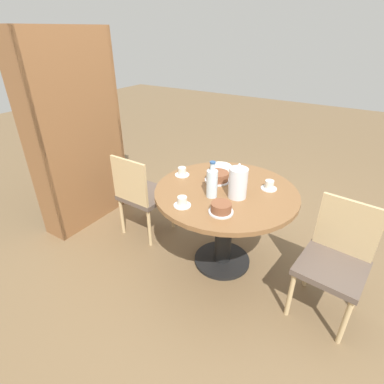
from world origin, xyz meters
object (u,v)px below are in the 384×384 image
(coffee_pot, at_px, (238,182))
(cake_main, at_px, (218,177))
(cup_c, at_px, (182,202))
(cake_second, at_px, (221,208))
(bookshelf, at_px, (78,139))
(cup_b, at_px, (269,186))
(chair_a, at_px, (142,193))
(chair_b, at_px, (336,259))
(water_bottle, at_px, (212,183))
(cup_a, at_px, (182,172))

(coffee_pot, distance_m, cake_main, 0.31)
(cake_main, height_order, cup_c, cake_main)
(coffee_pot, bearing_deg, cake_second, -179.84)
(bookshelf, distance_m, cup_b, 1.86)
(chair_a, height_order, chair_b, same)
(chair_a, xyz_separation_m, water_bottle, (-0.11, -0.81, 0.38))
(bookshelf, distance_m, water_bottle, 1.51)
(water_bottle, height_order, cup_b, water_bottle)
(chair_b, relative_size, cup_a, 6.80)
(cake_second, bearing_deg, bookshelf, 82.91)
(chair_a, relative_size, cake_second, 4.92)
(chair_b, xyz_separation_m, cake_second, (-0.28, 0.75, 0.30))
(chair_a, height_order, bookshelf, bookshelf)
(chair_a, xyz_separation_m, chair_b, (0.00, -1.73, 0.00))
(chair_b, height_order, water_bottle, water_bottle)
(cup_b, bearing_deg, bookshelf, 99.30)
(water_bottle, bearing_deg, cup_c, 154.94)
(cake_main, height_order, cake_second, cake_main)
(coffee_pot, relative_size, cup_b, 2.18)
(cup_b, xyz_separation_m, cup_c, (-0.58, 0.43, 0.00))
(cake_main, xyz_separation_m, cup_a, (-0.07, 0.31, -0.01))
(coffee_pot, bearing_deg, cup_c, 140.16)
(cake_second, distance_m, cup_b, 0.53)
(chair_b, height_order, cake_main, chair_b)
(cup_c, bearing_deg, cup_b, -36.98)
(chair_b, bearing_deg, cup_c, -155.07)
(cup_c, bearing_deg, bookshelf, 78.89)
(bookshelf, height_order, cake_main, bookshelf)
(chair_a, relative_size, chair_b, 1.00)
(bookshelf, height_order, cup_a, bookshelf)
(bookshelf, distance_m, cup_a, 1.13)
(coffee_pot, relative_size, cup_c, 2.18)
(cake_second, xyz_separation_m, cup_a, (0.35, 0.56, -0.01))
(chair_a, height_order, cup_b, chair_a)
(chair_a, relative_size, water_bottle, 3.00)
(cup_a, bearing_deg, cake_second, -122.26)
(cake_main, bearing_deg, chair_a, 100.89)
(water_bottle, relative_size, cup_a, 2.27)
(cake_main, bearing_deg, cup_a, 102.11)
(chair_b, distance_m, coffee_pot, 0.84)
(bookshelf, xyz_separation_m, coffee_pot, (0.05, -1.67, -0.04))
(chair_a, distance_m, cup_b, 1.20)
(chair_a, height_order, cup_c, chair_a)
(chair_b, xyz_separation_m, cup_b, (0.23, 0.59, 0.30))
(chair_b, xyz_separation_m, cake_main, (0.14, 1.00, 0.31))
(chair_b, height_order, cup_b, chair_b)
(cup_b, relative_size, cup_c, 1.00)
(bookshelf, xyz_separation_m, cake_main, (0.21, -1.43, -0.13))
(cake_second, relative_size, cup_c, 1.38)
(cake_main, bearing_deg, cup_b, -77.46)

